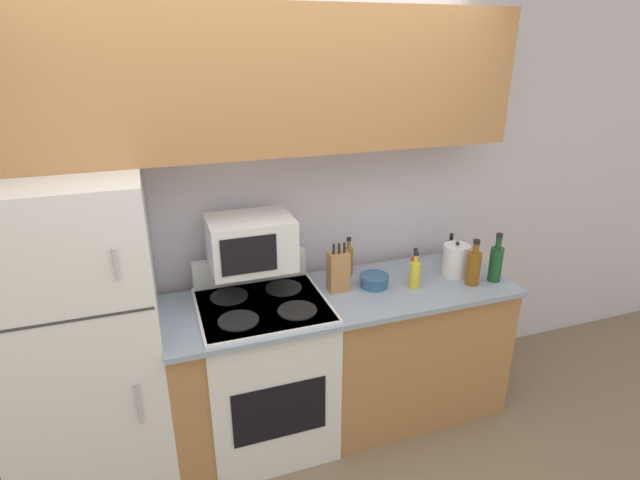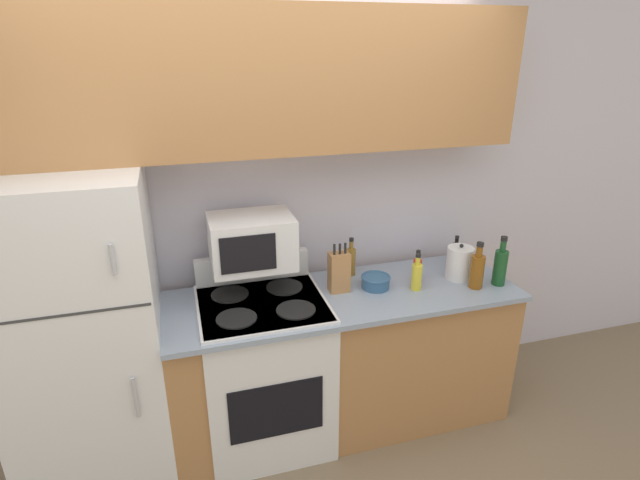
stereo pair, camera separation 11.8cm
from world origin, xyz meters
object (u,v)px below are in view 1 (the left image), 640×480
kettle (456,260)px  microwave (251,243)px  refrigerator (83,341)px  bottle_cooking_spray (415,274)px  bottle_hot_sauce (414,267)px  bottle_wine_green (496,262)px  bottle_whiskey (474,267)px  stove (266,371)px  bottle_vinegar (348,260)px  bottle_soy_sauce (450,249)px  bowl (374,280)px  knife_block (338,271)px

kettle → microwave: bearing=173.5°
refrigerator → bottle_cooking_spray: size_ratio=7.64×
refrigerator → bottle_hot_sauce: refrigerator is taller
bottle_wine_green → kettle: (-0.18, 0.14, -0.02)m
microwave → bottle_whiskey: microwave is taller
stove → bottle_hot_sauce: bearing=1.4°
stove → kettle: kettle is taller
bottle_vinegar → bottle_soy_sauce: (0.71, -0.01, -0.02)m
bowl → bottle_hot_sauce: bearing=1.4°
knife_block → bowl: (0.22, -0.02, -0.08)m
knife_block → bottle_wine_green: bottle_wine_green is taller
bowl → bottle_wine_green: bottle_wine_green is taller
knife_block → kettle: size_ratio=1.33×
refrigerator → bottle_wine_green: size_ratio=5.60×
bowl → knife_block: bearing=173.7°
stove → knife_block: 0.71m
stove → knife_block: (0.45, 0.04, 0.54)m
stove → bottle_vinegar: (0.59, 0.22, 0.52)m
bowl → bottle_wine_green: 0.73m
refrigerator → bottle_hot_sauce: size_ratio=8.40×
bottle_wine_green → kettle: size_ratio=1.36×
bottle_vinegar → bottle_whiskey: size_ratio=0.86×
microwave → bottle_wine_green: bearing=-11.4°
bottle_cooking_spray → bottle_hot_sauce: size_ratio=1.10×
bottle_cooking_spray → bottle_soy_sauce: (0.42, 0.28, -0.02)m
bottle_cooking_spray → bottle_wine_green: (0.49, -0.08, 0.03)m
microwave → bottle_cooking_spray: (0.91, -0.20, -0.24)m
kettle → bottle_soy_sauce: bearing=64.3°
stove → bottle_soy_sauce: (1.31, 0.21, 0.49)m
refrigerator → stove: (0.90, -0.04, -0.37)m
stove → microwave: microwave is taller
bottle_cooking_spray → refrigerator: bearing=176.5°
knife_block → kettle: knife_block is taller
knife_block → bottle_wine_green: bearing=-11.4°
bottle_vinegar → bottle_cooking_spray: 0.42m
bottle_whiskey → bottle_hot_sauce: bearing=150.3°
refrigerator → bottle_vinegar: size_ratio=7.00×
knife_block → bottle_wine_green: (0.93, -0.19, -0.00)m
refrigerator → bottle_vinegar: bearing=6.9°
knife_block → bottle_vinegar: knife_block is taller
bowl → bottle_cooking_spray: 0.24m
stove → bottle_vinegar: bearing=20.6°
bottle_cooking_spray → bottle_soy_sauce: size_ratio=1.22×
bottle_whiskey → bottle_vinegar: bearing=150.0°
bottle_wine_green → microwave: bearing=168.6°
bowl → bottle_soy_sauce: size_ratio=0.96×
stove → bowl: size_ratio=6.20×
refrigerator → bottle_whiskey: bearing=-5.0°
bowl → bottle_hot_sauce: bottle_hot_sauce is taller
stove → microwave: 0.76m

